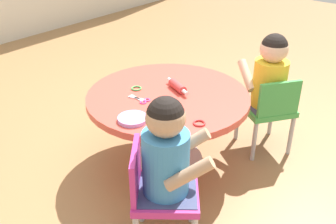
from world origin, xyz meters
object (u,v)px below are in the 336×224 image
at_px(craft_table, 168,110).
at_px(seated_child_right, 270,74).
at_px(child_chair_right, 269,109).
at_px(child_chair_left, 158,192).
at_px(craft_scissors, 141,100).
at_px(rolling_pin, 177,86).
at_px(seated_child_left, 167,151).

xyz_separation_m(craft_table, seated_child_right, (0.54, -0.38, 0.16)).
distance_m(craft_table, child_chair_right, 0.66).
distance_m(child_chair_left, craft_scissors, 0.61).
height_order(craft_table, craft_scissors, craft_scissors).
bearing_deg(craft_table, child_chair_left, -144.95).
relative_size(child_chair_left, rolling_pin, 2.45).
distance_m(craft_table, child_chair_left, 0.66).
xyz_separation_m(craft_table, child_chair_right, (0.52, -0.41, -0.07)).
bearing_deg(child_chair_left, child_chair_right, -1.87).
bearing_deg(craft_scissors, child_chair_left, -130.64).
height_order(seated_child_right, craft_scissors, seated_child_right).
xyz_separation_m(seated_child_left, rolling_pin, (0.60, 0.40, -0.03)).
distance_m(rolling_pin, craft_scissors, 0.25).
height_order(seated_child_left, craft_scissors, seated_child_left).
relative_size(seated_child_right, rolling_pin, 2.33).
relative_size(seated_child_left, rolling_pin, 2.33).
xyz_separation_m(craft_table, child_chair_left, (-0.54, -0.38, -0.07)).
bearing_deg(seated_child_left, craft_table, 38.51).
bearing_deg(child_chair_left, seated_child_left, -51.94).
distance_m(child_chair_left, rolling_pin, 0.75).
distance_m(craft_table, seated_child_left, 0.68).
distance_m(seated_child_right, rolling_pin, 0.59).
xyz_separation_m(child_chair_left, seated_child_left, (0.02, -0.03, 0.23)).
bearing_deg(seated_child_right, child_chair_right, -125.77).
bearing_deg(craft_scissors, seated_child_left, -126.89).
distance_m(craft_table, craft_scissors, 0.20).
height_order(rolling_pin, craft_scissors, rolling_pin).
xyz_separation_m(craft_table, seated_child_left, (-0.52, -0.41, 0.16)).
bearing_deg(seated_child_left, seated_child_right, 1.59).
distance_m(craft_table, rolling_pin, 0.15).
distance_m(seated_child_left, child_chair_right, 1.06).
bearing_deg(seated_child_left, craft_scissors, 53.11).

